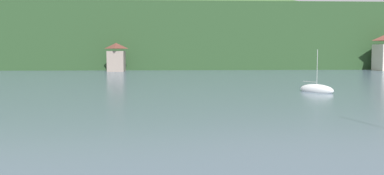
{
  "coord_description": "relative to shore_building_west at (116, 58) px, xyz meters",
  "views": [
    {
      "loc": [
        -1.8,
        21.65,
        4.56
      ],
      "look_at": [
        0.0,
        51.48,
        2.15
      ],
      "focal_mm": 41.82,
      "sensor_mm": 36.0,
      "label": 1
    }
  ],
  "objects": [
    {
      "name": "sailboat_far_5",
      "position": [
        28.26,
        -55.09,
        -2.89
      ],
      "size": [
        3.47,
        4.4,
        5.14
      ],
      "rotation": [
        0.0,
        0.0,
        5.29
      ],
      "color": "white",
      "rests_on": "ground_plane"
    },
    {
      "name": "wooded_hillside",
      "position": [
        -14.64,
        37.11,
        3.85
      ],
      "size": [
        352.0,
        54.94,
        45.17
      ],
      "color": "#264223",
      "rests_on": "ground_plane"
    },
    {
      "name": "shore_building_west",
      "position": [
        0.0,
        0.0,
        0.0
      ],
      "size": [
        3.94,
        6.17,
        6.55
      ],
      "color": "gray",
      "rests_on": "ground_plane"
    }
  ]
}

